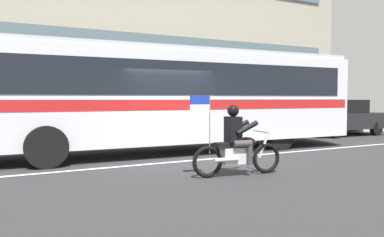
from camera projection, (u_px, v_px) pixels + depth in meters
The scene contains 8 objects.
ground_plane at pixel (170, 159), 10.98m from camera, with size 60.00×60.00×0.00m, color #2B2B2D.
sidewalk_curb at pixel (116, 139), 15.47m from camera, with size 28.00×3.80×0.15m, color #B7B2A8.
lane_center_stripe at pixel (180, 161), 10.45m from camera, with size 26.60×0.14×0.01m, color silver.
office_building_facade at pixel (100, 8), 17.19m from camera, with size 28.00×0.89×11.36m.
transit_bus at pixel (171, 93), 12.21m from camera, with size 12.64×3.09×3.22m.
motorcycle_with_rider at pixel (237, 146), 8.53m from camera, with size 2.18×0.67×1.78m.
parked_sedan_curbside at pixel (341, 117), 17.85m from camera, with size 4.29×2.00×1.64m.
fire_hydrant at pixel (171, 128), 15.46m from camera, with size 0.22×0.30×0.75m.
Camera 1 is at (-4.59, -9.91, 1.71)m, focal length 36.30 mm.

